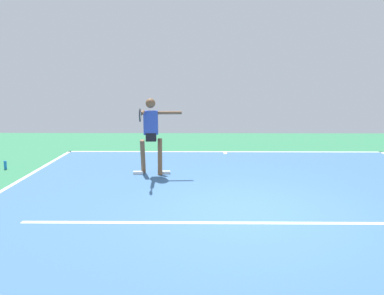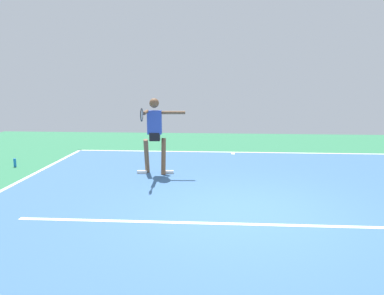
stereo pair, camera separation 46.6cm
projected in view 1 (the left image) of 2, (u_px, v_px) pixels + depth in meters
name	position (u px, v px, depth m)	size (l,w,h in m)	color
ground_plane	(248.00, 212.00, 6.79)	(19.78, 19.78, 0.00)	#2D754C
court_surface	(248.00, 212.00, 6.79)	(10.00, 11.37, 0.00)	#38608E
court_line_baseline_near	(225.00, 152.00, 12.34)	(10.00, 0.10, 0.01)	white
court_line_service	(253.00, 223.00, 6.26)	(7.50, 0.10, 0.01)	white
court_line_centre_mark	(225.00, 153.00, 12.15)	(0.10, 0.30, 0.01)	white
tennis_player	(151.00, 131.00, 9.26)	(1.19, 1.27, 1.85)	brown
water_bottle	(5.00, 165.00, 9.96)	(0.07, 0.07, 0.22)	blue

